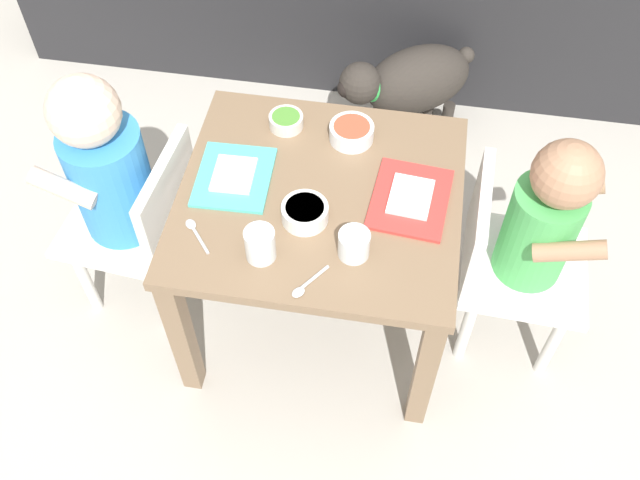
{
  "coord_description": "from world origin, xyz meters",
  "views": [
    {
      "loc": [
        0.16,
        -0.98,
        1.61
      ],
      "look_at": [
        0.0,
        0.0,
        0.3
      ],
      "focal_mm": 40.25,
      "sensor_mm": 36.0,
      "label": 1
    }
  ],
  "objects": [
    {
      "name": "veggie_bowl_far",
      "position": [
        -0.02,
        -0.07,
        0.48
      ],
      "size": [
        0.1,
        0.1,
        0.04
      ],
      "color": "white",
      "rests_on": "dining_table"
    },
    {
      "name": "food_tray_left",
      "position": [
        -0.19,
        0.01,
        0.47
      ],
      "size": [
        0.16,
        0.19,
        0.02
      ],
      "color": "#4CC6BC",
      "rests_on": "dining_table"
    },
    {
      "name": "seated_child_left",
      "position": [
        -0.46,
        0.0,
        0.43
      ],
      "size": [
        0.3,
        0.3,
        0.7
      ],
      "color": "silver",
      "rests_on": "ground"
    },
    {
      "name": "cereal_bowl_left_side",
      "position": [
        0.04,
        0.17,
        0.48
      ],
      "size": [
        0.1,
        0.1,
        0.04
      ],
      "color": "white",
      "rests_on": "dining_table"
    },
    {
      "name": "water_cup_left",
      "position": [
        0.09,
        -0.14,
        0.49
      ],
      "size": [
        0.06,
        0.06,
        0.06
      ],
      "color": "white",
      "rests_on": "dining_table"
    },
    {
      "name": "ground_plane",
      "position": [
        0.0,
        0.0,
        0.0
      ],
      "size": [
        7.0,
        7.0,
        0.0
      ],
      "primitive_type": "plane",
      "color": "#B2ADA3"
    },
    {
      "name": "food_tray_right",
      "position": [
        0.19,
        0.01,
        0.47
      ],
      "size": [
        0.17,
        0.21,
        0.02
      ],
      "color": "red",
      "rests_on": "dining_table"
    },
    {
      "name": "spoon_by_right_tray",
      "position": [
        -0.23,
        -0.14,
        0.47
      ],
      "size": [
        0.07,
        0.09,
        0.01
      ],
      "color": "silver",
      "rests_on": "dining_table"
    },
    {
      "name": "water_cup_right",
      "position": [
        -0.09,
        -0.18,
        0.49
      ],
      "size": [
        0.06,
        0.06,
        0.07
      ],
      "color": "white",
      "rests_on": "dining_table"
    },
    {
      "name": "spoon_by_left_tray",
      "position": [
        0.01,
        -0.23,
        0.47
      ],
      "size": [
        0.07,
        0.09,
        0.01
      ],
      "color": "silver",
      "rests_on": "dining_table"
    },
    {
      "name": "dog",
      "position": [
        0.16,
        0.69,
        0.21
      ],
      "size": [
        0.41,
        0.33,
        0.32
      ],
      "color": "#332D28",
      "rests_on": "ground"
    },
    {
      "name": "veggie_bowl_near",
      "position": [
        -0.11,
        0.19,
        0.48
      ],
      "size": [
        0.08,
        0.08,
        0.03
      ],
      "color": "silver",
      "rests_on": "dining_table"
    },
    {
      "name": "seated_child_right",
      "position": [
        0.46,
        0.02,
        0.41
      ],
      "size": [
        0.29,
        0.29,
        0.66
      ],
      "color": "silver",
      "rests_on": "ground"
    },
    {
      "name": "dining_table",
      "position": [
        0.0,
        0.0,
        0.38
      ],
      "size": [
        0.6,
        0.56,
        0.46
      ],
      "color": "#7A6047",
      "rests_on": "ground"
    }
  ]
}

